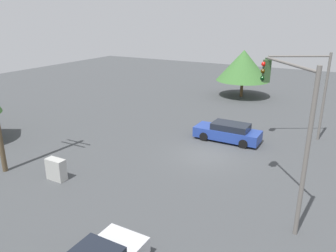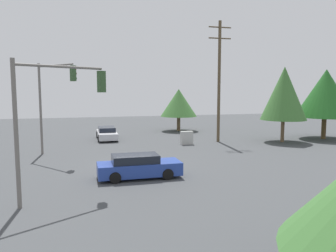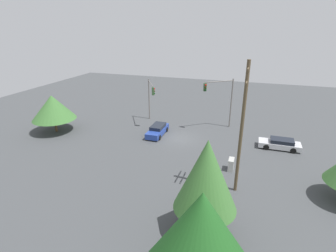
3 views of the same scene
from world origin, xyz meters
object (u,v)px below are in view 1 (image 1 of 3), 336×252
electrical_cabinet (56,169)px  sedan_blue (228,132)px  traffic_signal_main (289,113)px  traffic_signal_cross (302,81)px

electrical_cabinet → sedan_blue: bearing=-121.4°
sedan_blue → electrical_cabinet: 11.93m
electrical_cabinet → traffic_signal_main: bearing=-166.5°
traffic_signal_cross → electrical_cabinet: traffic_signal_cross is taller
sedan_blue → traffic_signal_cross: traffic_signal_cross is taller
sedan_blue → traffic_signal_cross: (-4.17, -2.56, 3.65)m
traffic_signal_cross → electrical_cabinet: 16.86m
sedan_blue → traffic_signal_main: size_ratio=0.67×
sedan_blue → traffic_signal_main: (-5.02, 7.47, 4.10)m
traffic_signal_main → traffic_signal_cross: (0.85, -10.04, -0.45)m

